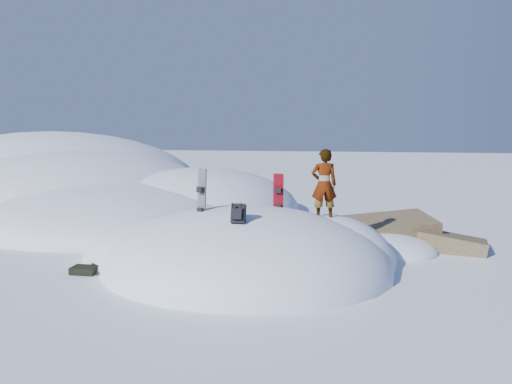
% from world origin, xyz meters
% --- Properties ---
extents(ground, '(120.00, 120.00, 0.00)m').
position_xyz_m(ground, '(0.00, 0.00, 0.00)').
color(ground, white).
rests_on(ground, ground).
extents(snow_mound, '(8.00, 6.00, 3.00)m').
position_xyz_m(snow_mound, '(-0.17, 0.24, 0.00)').
color(snow_mound, white).
rests_on(snow_mound, ground).
extents(snow_ridge, '(21.50, 18.50, 6.40)m').
position_xyz_m(snow_ridge, '(-10.43, 9.85, 0.00)').
color(snow_ridge, white).
rests_on(snow_ridge, ground).
extents(rock_outcrop, '(4.68, 4.41, 1.68)m').
position_xyz_m(rock_outcrop, '(3.72, 3.01, 0.01)').
color(rock_outcrop, brown).
rests_on(rock_outcrop, ground).
extents(snowboard_red, '(0.26, 0.14, 1.38)m').
position_xyz_m(snowboard_red, '(0.66, 0.79, 1.57)').
color(snowboard_red, '#B40917').
rests_on(snowboard_red, snow_mound).
extents(snowboard_dark, '(0.32, 0.32, 1.67)m').
position_xyz_m(snowboard_dark, '(-1.03, -0.20, 1.62)').
color(snowboard_dark, black).
rests_on(snowboard_dark, snow_mound).
extents(backpack, '(0.32, 0.39, 0.50)m').
position_xyz_m(backpack, '(0.10, -1.19, 1.55)').
color(backpack, black).
rests_on(backpack, snow_mound).
extents(gear_pile, '(0.77, 0.58, 0.21)m').
position_xyz_m(gear_pile, '(-3.55, -1.10, 0.10)').
color(gear_pile, black).
rests_on(gear_pile, ground).
extents(person, '(0.70, 0.54, 1.71)m').
position_xyz_m(person, '(1.81, 0.59, 2.03)').
color(person, slate).
rests_on(person, snow_mound).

